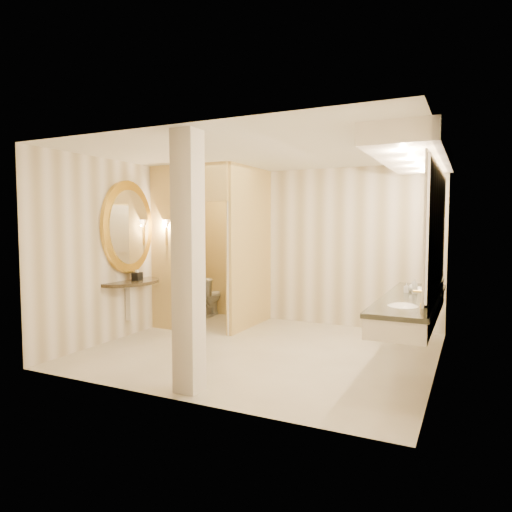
% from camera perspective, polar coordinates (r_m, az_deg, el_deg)
% --- Properties ---
extents(floor, '(4.50, 4.50, 0.00)m').
position_cam_1_polar(floor, '(6.47, 0.74, -11.66)').
color(floor, beige).
rests_on(floor, ground).
extents(ceiling, '(4.50, 4.50, 0.00)m').
position_cam_1_polar(ceiling, '(6.30, 0.76, 12.71)').
color(ceiling, white).
rests_on(ceiling, wall_back).
extents(wall_back, '(4.50, 0.02, 2.70)m').
position_cam_1_polar(wall_back, '(8.09, 6.71, 1.18)').
color(wall_back, white).
rests_on(wall_back, floor).
extents(wall_front, '(4.50, 0.02, 2.70)m').
position_cam_1_polar(wall_front, '(4.51, -9.99, -1.11)').
color(wall_front, white).
rests_on(wall_front, floor).
extents(wall_left, '(0.02, 4.00, 2.70)m').
position_cam_1_polar(wall_left, '(7.47, -15.12, 0.83)').
color(wall_left, white).
rests_on(wall_left, floor).
extents(wall_right, '(0.02, 4.00, 2.70)m').
position_cam_1_polar(wall_right, '(5.68, 21.84, -0.29)').
color(wall_right, white).
rests_on(wall_right, floor).
extents(toilet_closet, '(1.50, 1.55, 2.70)m').
position_cam_1_polar(toilet_closet, '(7.61, -3.76, 1.28)').
color(toilet_closet, '#EECE7C').
rests_on(toilet_closet, floor).
extents(wall_sconce, '(0.14, 0.14, 0.42)m').
position_cam_1_polar(wall_sconce, '(7.59, -11.19, 3.83)').
color(wall_sconce, '#B9943B').
rests_on(wall_sconce, toilet_closet).
extents(vanity, '(0.75, 2.81, 2.09)m').
position_cam_1_polar(vanity, '(5.77, 19.28, 2.62)').
color(vanity, white).
rests_on(vanity, floor).
extents(console_shelf, '(1.10, 1.10, 2.00)m').
position_cam_1_polar(console_shelf, '(7.32, -15.72, 0.75)').
color(console_shelf, black).
rests_on(console_shelf, floor).
extents(pillar, '(0.25, 0.25, 2.70)m').
position_cam_1_polar(pillar, '(4.74, -8.46, -0.84)').
color(pillar, white).
rests_on(pillar, floor).
extents(tissue_box, '(0.13, 0.13, 0.13)m').
position_cam_1_polar(tissue_box, '(7.30, -14.64, -2.48)').
color(tissue_box, black).
rests_on(tissue_box, console_shelf).
extents(toilet, '(0.47, 0.76, 0.75)m').
position_cam_1_polar(toilet, '(8.80, -6.03, -4.97)').
color(toilet, white).
rests_on(toilet, floor).
extents(soap_bottle_a, '(0.06, 0.06, 0.12)m').
position_cam_1_polar(soap_bottle_a, '(6.13, 18.29, -3.79)').
color(soap_bottle_a, beige).
rests_on(soap_bottle_a, vanity).
extents(soap_bottle_b, '(0.11, 0.11, 0.13)m').
position_cam_1_polar(soap_bottle_b, '(6.27, 18.98, -3.60)').
color(soap_bottle_b, silver).
rests_on(soap_bottle_b, vanity).
extents(soap_bottle_c, '(0.09, 0.09, 0.19)m').
position_cam_1_polar(soap_bottle_c, '(6.04, 19.23, -3.60)').
color(soap_bottle_c, '#C6B28C').
rests_on(soap_bottle_c, vanity).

